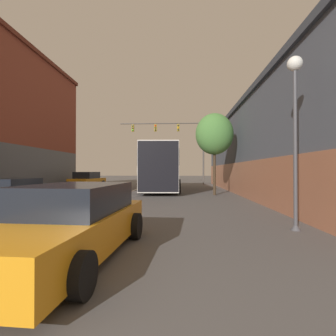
{
  "coord_description": "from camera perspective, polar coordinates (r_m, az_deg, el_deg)",
  "views": [
    {
      "loc": [
        3.75,
        -0.76,
        1.57
      ],
      "look_at": [
        2.84,
        17.64,
        1.76
      ],
      "focal_mm": 28.0,
      "sensor_mm": 36.0,
      "label": 1
    }
  ],
  "objects": [
    {
      "name": "bus",
      "position": [
        21.13,
        -1.56,
        0.37
      ],
      "size": [
        3.22,
        11.14,
        3.42
      ],
      "rotation": [
        0.0,
        0.0,
        1.62
      ],
      "color": "silver",
      "rests_on": "ground_plane"
    },
    {
      "name": "street_lamp",
      "position": [
        7.82,
        25.94,
        10.72
      ],
      "size": [
        0.4,
        0.4,
        4.6
      ],
      "color": "#47474C",
      "rests_on": "ground_plane"
    },
    {
      "name": "hatchback_foreground",
      "position": [
        5.19,
        -20.32,
        -11.04
      ],
      "size": [
        2.17,
        4.68,
        1.31
      ],
      "rotation": [
        0.0,
        0.0,
        1.51
      ],
      "color": "orange",
      "rests_on": "ground_plane"
    },
    {
      "name": "street_tree_near",
      "position": [
        17.34,
        10.07,
        7.24
      ],
      "size": [
        2.43,
        2.19,
        5.28
      ],
      "color": "#3D2D1E",
      "rests_on": "ground_plane"
    },
    {
      "name": "building_right_storefront",
      "position": [
        19.81,
        24.38,
        3.94
      ],
      "size": [
        7.37,
        28.35,
        5.99
      ],
      "color": "#4C515B",
      "rests_on": "ground_plane"
    },
    {
      "name": "parked_car_left_near",
      "position": [
        24.13,
        -17.09,
        -2.64
      ],
      "size": [
        2.26,
        4.38,
        1.46
      ],
      "rotation": [
        0.0,
        0.0,
        1.47
      ],
      "color": "orange",
      "rests_on": "ground_plane"
    },
    {
      "name": "lane_center_line",
      "position": [
        17.97,
        -9.26,
        -5.57
      ],
      "size": [
        0.14,
        45.5,
        0.01
      ],
      "color": "silver",
      "rests_on": "ground_plane"
    },
    {
      "name": "parked_car_left_mid",
      "position": [
        14.27,
        -30.42,
        -4.46
      ],
      "size": [
        2.31,
        4.42,
        1.21
      ],
      "rotation": [
        0.0,
        0.0,
        1.49
      ],
      "color": "orange",
      "rests_on": "ground_plane"
    },
    {
      "name": "traffic_signal_gantry",
      "position": [
        30.51,
        1.79,
        6.83
      ],
      "size": [
        9.73,
        0.36,
        7.36
      ],
      "color": "#514C47",
      "rests_on": "ground_plane"
    }
  ]
}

